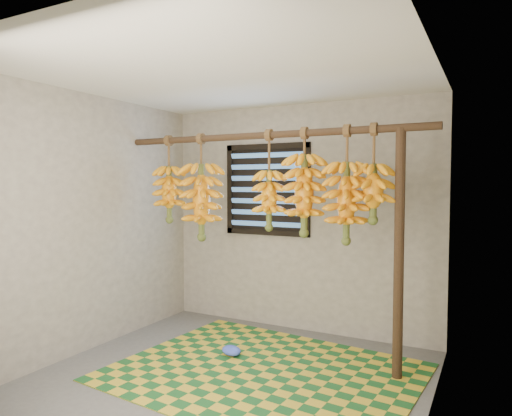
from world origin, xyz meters
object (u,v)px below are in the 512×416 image
Objects in this scene: banana_bunch_d at (304,195)px; banana_bunch_a at (169,194)px; banana_bunch_f at (373,193)px; woven_mat at (264,372)px; banana_bunch_b at (201,202)px; plastic_bag at (231,351)px; support_post at (399,255)px; banana_bunch_c at (269,200)px; banana_bunch_e at (346,203)px.

banana_bunch_a is at bearing 180.00° from banana_bunch_d.
woven_mat is at bearing -153.32° from banana_bunch_f.
banana_bunch_b is at bearing -180.00° from banana_bunch_d.
banana_bunch_a reaches higher than plastic_bag.
banana_bunch_a is at bearing 180.00° from banana_bunch_f.
banana_bunch_b is (-0.88, 0.40, 1.38)m from woven_mat.
banana_bunch_d is at bearing 180.00° from support_post.
banana_bunch_a is at bearing 180.00° from banana_bunch_b.
banana_bunch_c is (-1.15, 0.00, 0.42)m from support_post.
banana_bunch_a is 0.85× the size of banana_bunch_b.
banana_bunch_a is (-2.28, 0.00, 0.46)m from support_post.
banana_bunch_e is (0.99, 0.21, 1.35)m from plastic_bag.
plastic_bag is at bearing -142.92° from banana_bunch_c.
plastic_bag is at bearing -13.72° from banana_bunch_a.
banana_bunch_b is (-1.88, -0.00, 0.39)m from support_post.
banana_bunch_c is 0.96× the size of banana_bunch_d.
woven_mat is at bearing -116.04° from banana_bunch_d.
support_post is 0.53m from banana_bunch_f.
banana_bunch_a is 0.97× the size of banana_bunch_c.
banana_bunch_a is at bearing 180.00° from support_post.
banana_bunch_a and banana_bunch_c have the same top height.
banana_bunch_f is (1.67, 0.00, 0.10)m from banana_bunch_b.
banana_bunch_f reaches higher than woven_mat.
banana_bunch_c is 0.34m from banana_bunch_d.
plastic_bag is 1.43m from banana_bunch_b.
banana_bunch_d is at bearing -0.00° from banana_bunch_a.
woven_mat is at bearing -69.84° from banana_bunch_c.
banana_bunch_e is 1.23× the size of banana_bunch_f.
banana_bunch_c is at bearing 0.00° from banana_bunch_a.
woven_mat is 2.64× the size of banana_bunch_c.
banana_bunch_c and banana_bunch_d have the same top height.
plastic_bag is 0.23× the size of banana_bunch_c.
support_post is 2.50× the size of banana_bunch_f.
banana_bunch_e reaches higher than plastic_bag.
banana_bunch_d is 0.38m from banana_bunch_e.
banana_bunch_a and banana_bunch_d have the same top height.
banana_bunch_c is at bearing 180.00° from support_post.
banana_bunch_d is (1.47, -0.00, 0.01)m from banana_bunch_a.
banana_bunch_b and banana_bunch_f have the same top height.
woven_mat is 1.53m from banana_bunch_d.
banana_bunch_e is (1.45, 0.00, 0.02)m from banana_bunch_b.
plastic_bag is at bearing -171.65° from support_post.
woven_mat is 1.48m from banana_bunch_c.
banana_bunch_d is 0.60m from banana_bunch_f.
banana_bunch_b is at bearing 180.00° from banana_bunch_e.
banana_bunch_b is 1.05× the size of banana_bunch_e.
banana_bunch_c and banana_bunch_e have the same top height.
banana_bunch_e and banana_bunch_f have the same top height.
plastic_bag is 0.23× the size of banana_bunch_a.
banana_bunch_c is (1.13, 0.00, -0.04)m from banana_bunch_a.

